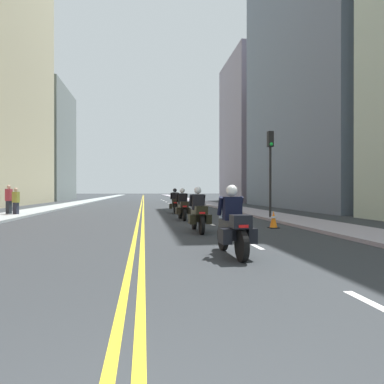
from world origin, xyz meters
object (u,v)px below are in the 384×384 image
motorcycle_0 (233,227)px  motorcycle_1 (198,214)px  motorcycle_3 (175,203)px  pedestrian_2 (16,202)px  traffic_cone_0 (274,219)px  motorcycle_2 (183,207)px  traffic_light_near (270,159)px  pedestrian_0 (9,200)px

motorcycle_0 → motorcycle_1: size_ratio=0.97×
motorcycle_3 → pedestrian_2: (-9.38, -1.25, 0.19)m
motorcycle_0 → traffic_cone_0: 6.32m
motorcycle_1 → motorcycle_2: motorcycle_1 is taller
motorcycle_0 → motorcycle_3: 14.89m
motorcycle_1 → motorcycle_3: motorcycle_3 is taller
traffic_cone_0 → traffic_light_near: (1.38, 3.98, 2.80)m
pedestrian_0 → pedestrian_2: size_ratio=1.10×
motorcycle_0 → motorcycle_1: 4.55m
motorcycle_1 → traffic_cone_0: bearing=15.6°
motorcycle_2 → traffic_cone_0: (3.14, -4.28, -0.30)m
motorcycle_0 → motorcycle_2: size_ratio=1.03×
motorcycle_3 → traffic_light_near: (4.45, -5.42, 2.48)m
motorcycle_1 → pedestrian_2: pedestrian_2 is taller
motorcycle_0 → motorcycle_1: bearing=88.5°
motorcycle_0 → motorcycle_2: (-0.04, 9.78, -0.02)m
motorcycle_1 → pedestrian_2: bearing=134.5°
motorcycle_1 → pedestrian_0: size_ratio=1.21×
motorcycle_1 → traffic_light_near: traffic_light_near is taller
motorcycle_2 → traffic_cone_0: motorcycle_2 is taller
motorcycle_2 → motorcycle_3: 5.11m
motorcycle_2 → motorcycle_3: motorcycle_3 is taller
motorcycle_1 → motorcycle_2: (0.03, 5.23, -0.02)m
motorcycle_3 → traffic_light_near: traffic_light_near is taller
traffic_light_near → pedestrian_0: 15.17m
motorcycle_2 → traffic_light_near: 5.18m
pedestrian_2 → motorcycle_3: bearing=-147.4°
motorcycle_1 → traffic_light_near: bearing=46.2°
motorcycle_0 → traffic_cone_0: bearing=58.3°
motorcycle_0 → traffic_light_near: traffic_light_near is taller
motorcycle_0 → traffic_cone_0: motorcycle_0 is taller
traffic_cone_0 → traffic_light_near: traffic_light_near is taller
motorcycle_2 → pedestrian_0: pedestrian_0 is taller
motorcycle_1 → pedestrian_0: (-9.77, 9.40, 0.28)m
motorcycle_2 → traffic_light_near: bearing=-6.2°
motorcycle_2 → traffic_cone_0: 5.32m
motorcycle_0 → traffic_light_near: 10.77m
motorcycle_0 → pedestrian_0: (-9.84, 13.95, 0.28)m
traffic_cone_0 → pedestrian_0: 15.47m
motorcycle_0 → pedestrian_2: bearing=122.1°
traffic_light_near → motorcycle_1: bearing=-132.8°
traffic_light_near → pedestrian_2: size_ratio=2.75×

